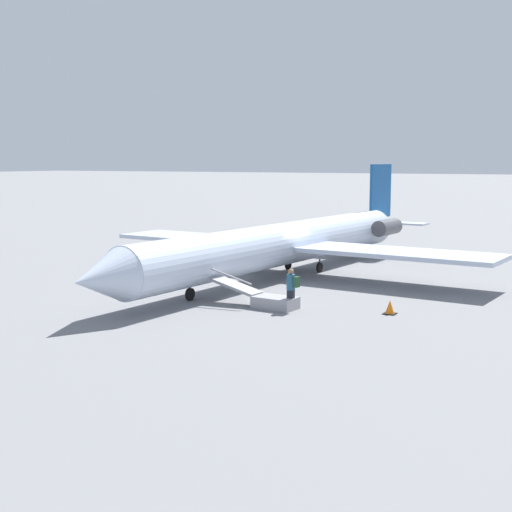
# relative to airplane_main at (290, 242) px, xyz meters

# --- Properties ---
(ground_plane) EXTENTS (600.00, 600.00, 0.00)m
(ground_plane) POSITION_rel_airplane_main_xyz_m (0.86, -0.08, -1.76)
(ground_plane) COLOR slate
(airplane_main) EXTENTS (29.56, 22.70, 5.91)m
(airplane_main) POSITION_rel_airplane_main_xyz_m (0.00, 0.00, 0.00)
(airplane_main) COLOR silver
(airplane_main) RESTS_ON ground
(boarding_stairs) EXTENTS (1.35, 4.09, 1.54)m
(boarding_stairs) POSITION_rel_airplane_main_xyz_m (8.37, 2.95, -1.41)
(boarding_stairs) COLOR #99999E
(boarding_stairs) RESTS_ON ground
(passenger) EXTENTS (0.36, 0.55, 1.74)m
(passenger) POSITION_rel_airplane_main_xyz_m (8.39, 4.09, -0.76)
(passenger) COLOR #23232D
(passenger) RESTS_ON ground
(traffic_cone_near_stairs) EXTENTS (0.51, 0.51, 0.57)m
(traffic_cone_near_stairs) POSITION_rel_airplane_main_xyz_m (7.20, 7.93, -1.50)
(traffic_cone_near_stairs) COLOR black
(traffic_cone_near_stairs) RESTS_ON ground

